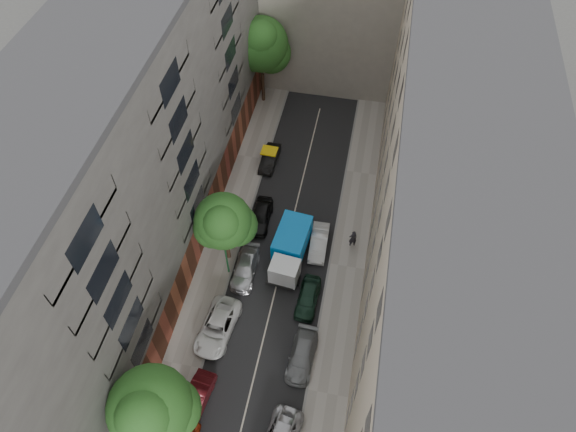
% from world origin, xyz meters
% --- Properties ---
extents(ground, '(120.00, 120.00, 0.00)m').
position_xyz_m(ground, '(0.00, 0.00, 0.00)').
color(ground, '#4C4C49').
rests_on(ground, ground).
extents(road_surface, '(8.00, 44.00, 0.02)m').
position_xyz_m(road_surface, '(0.00, 0.00, 0.01)').
color(road_surface, black).
rests_on(road_surface, ground).
extents(sidewalk_left, '(3.00, 44.00, 0.15)m').
position_xyz_m(sidewalk_left, '(-5.50, 0.00, 0.07)').
color(sidewalk_left, gray).
rests_on(sidewalk_left, ground).
extents(sidewalk_right, '(3.00, 44.00, 0.15)m').
position_xyz_m(sidewalk_right, '(5.50, 0.00, 0.07)').
color(sidewalk_right, gray).
rests_on(sidewalk_right, ground).
extents(building_left, '(8.00, 44.00, 20.00)m').
position_xyz_m(building_left, '(-11.00, 0.00, 10.00)').
color(building_left, '#464442').
rests_on(building_left, ground).
extents(building_right, '(8.00, 44.00, 20.00)m').
position_xyz_m(building_right, '(11.00, 0.00, 10.00)').
color(building_right, tan).
rests_on(building_right, ground).
extents(tarp_truck, '(3.00, 6.38, 2.85)m').
position_xyz_m(tarp_truck, '(0.60, -0.15, 1.57)').
color(tarp_truck, black).
rests_on(tarp_truck, ground).
extents(car_left_1, '(1.95, 4.29, 1.36)m').
position_xyz_m(car_left_1, '(-3.53, -13.40, 0.68)').
color(car_left_1, '#4C0F13').
rests_on(car_left_1, ground).
extents(car_left_2, '(2.93, 5.44, 1.45)m').
position_xyz_m(car_left_2, '(-3.60, -7.80, 0.73)').
color(car_left_2, silver).
rests_on(car_left_2, ground).
extents(car_left_3, '(1.91, 4.59, 1.32)m').
position_xyz_m(car_left_3, '(-2.80, -2.20, 0.66)').
color(car_left_3, '#AFB0B4').
rests_on(car_left_3, ground).
extents(car_left_4, '(1.83, 4.36, 1.47)m').
position_xyz_m(car_left_4, '(-2.80, 3.40, 0.74)').
color(car_left_4, black).
rests_on(car_left_4, ground).
extents(car_left_5, '(1.54, 4.04, 1.32)m').
position_xyz_m(car_left_5, '(-3.60, 10.67, 0.66)').
color(car_left_5, black).
rests_on(car_left_5, ground).
extents(car_right_1, '(2.05, 4.62, 1.32)m').
position_xyz_m(car_right_1, '(3.22, -8.80, 0.66)').
color(car_right_1, slate).
rests_on(car_right_1, ground).
extents(car_right_2, '(1.81, 4.16, 1.39)m').
position_xyz_m(car_right_2, '(2.80, -3.92, 0.70)').
color(car_right_2, black).
rests_on(car_right_2, ground).
extents(car_right_3, '(1.57, 4.18, 1.36)m').
position_xyz_m(car_right_3, '(2.80, 1.60, 0.68)').
color(car_right_3, silver).
rests_on(car_right_3, ground).
extents(tree_near, '(5.28, 5.01, 9.30)m').
position_xyz_m(tree_near, '(-4.50, -16.21, 6.47)').
color(tree_near, '#382619').
rests_on(tree_near, sidewalk_left).
extents(tree_mid, '(4.95, 4.62, 7.42)m').
position_xyz_m(tree_mid, '(-4.50, -1.11, 5.03)').
color(tree_mid, '#382619').
rests_on(tree_mid, sidewalk_left).
extents(tree_far, '(5.75, 5.54, 10.08)m').
position_xyz_m(tree_far, '(-6.27, 19.78, 6.97)').
color(tree_far, '#382619').
rests_on(tree_far, sidewalk_left).
extents(lamp_post, '(0.36, 0.36, 5.86)m').
position_xyz_m(lamp_post, '(-4.20, -2.49, 3.80)').
color(lamp_post, '#18552B').
rests_on(lamp_post, sidewalk_left).
extents(pedestrian, '(0.82, 0.68, 1.92)m').
position_xyz_m(pedestrian, '(5.63, 2.28, 1.11)').
color(pedestrian, black).
rests_on(pedestrian, sidewalk_right).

